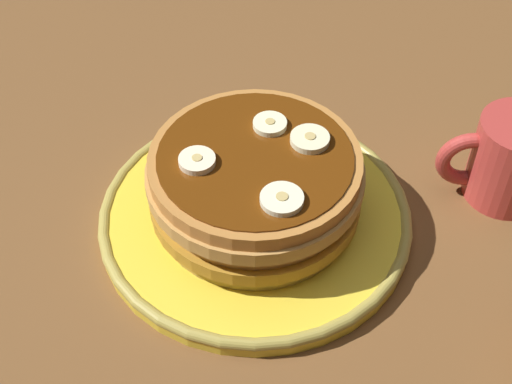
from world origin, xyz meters
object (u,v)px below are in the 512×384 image
banana_slice_0 (271,125)px  pancake_stack (256,183)px  banana_slice_3 (311,140)px  plate (256,216)px  coffee_mug (510,158)px  banana_slice_1 (198,161)px  banana_slice_2 (283,200)px

banana_slice_0 → pancake_stack: bearing=70.3°
pancake_stack → banana_slice_3: size_ratio=5.79×
plate → coffee_mug: coffee_mug is taller
banana_slice_3 → coffee_mug: (-17.97, -2.22, -4.31)cm
plate → pancake_stack: pancake_stack is taller
pancake_stack → plate: bearing=81.0°
coffee_mug → pancake_stack: bearing=9.4°
plate → banana_slice_1: 8.91cm
banana_slice_2 → coffee_mug: size_ratio=0.32×
banana_slice_1 → banana_slice_3: same height
plate → banana_slice_2: bearing=112.1°
pancake_stack → banana_slice_1: 5.97cm
banana_slice_1 → banana_slice_3: size_ratio=0.92×
pancake_stack → banana_slice_3: banana_slice_3 is taller
banana_slice_0 → banana_slice_3: 3.77cm
plate → banana_slice_0: (-1.25, -3.60, 7.54)cm
banana_slice_3 → coffee_mug: 18.61cm
banana_slice_1 → banana_slice_3: bearing=-164.6°
plate → banana_slice_2: size_ratio=8.11×
pancake_stack → banana_slice_3: bearing=-161.5°
plate → pancake_stack: size_ratio=1.45×
plate → banana_slice_1: banana_slice_1 is taller
banana_slice_3 → plate: bearing=20.7°
banana_slice_0 → coffee_mug: size_ratio=0.27×
banana_slice_2 → plate: bearing=-67.9°
pancake_stack → banana_slice_0: 5.07cm
plate → banana_slice_3: banana_slice_3 is taller
banana_slice_0 → banana_slice_2: same height
banana_slice_2 → banana_slice_3: size_ratio=1.03×
banana_slice_0 → banana_slice_1: size_ratio=0.96×
pancake_stack → banana_slice_1: size_ratio=6.31×
pancake_stack → banana_slice_3: 5.93cm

